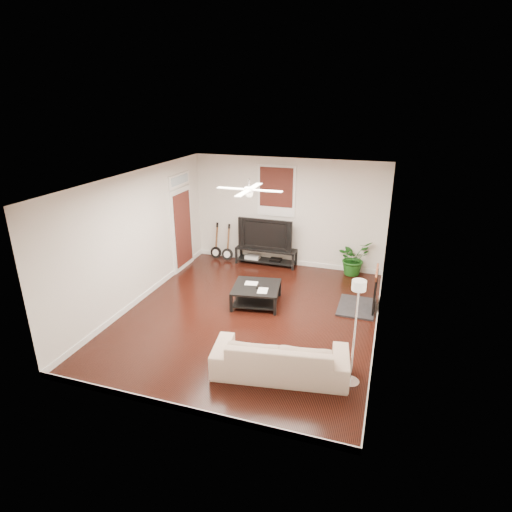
{
  "coord_description": "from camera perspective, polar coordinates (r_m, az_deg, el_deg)",
  "views": [
    {
      "loc": [
        2.5,
        -7.23,
        4.2
      ],
      "look_at": [
        0.0,
        0.4,
        1.15
      ],
      "focal_mm": 29.52,
      "sensor_mm": 36.0,
      "label": 1
    }
  ],
  "objects": [
    {
      "name": "guitar_right",
      "position": [
        11.37,
        -3.95,
        1.77
      ],
      "size": [
        0.32,
        0.23,
        1.0
      ],
      "primitive_type": null,
      "rotation": [
        0.0,
        0.0,
        0.03
      ],
      "color": "black",
      "rests_on": "floor"
    },
    {
      "name": "potted_plant",
      "position": [
        10.76,
        13.05,
        -0.24
      ],
      "size": [
        1.02,
        1.04,
        0.87
      ],
      "primitive_type": "imported",
      "rotation": [
        0.0,
        0.0,
        0.89
      ],
      "color": "#195418",
      "rests_on": "floor"
    },
    {
      "name": "sofa",
      "position": [
        6.92,
        3.32,
        -13.41
      ],
      "size": [
        2.26,
        1.17,
        0.63
      ],
      "primitive_type": "imported",
      "rotation": [
        0.0,
        0.0,
        3.3
      ],
      "color": "tan",
      "rests_on": "floor"
    },
    {
      "name": "window_back",
      "position": [
        10.81,
        2.77,
        8.77
      ],
      "size": [
        1.0,
        0.06,
        1.3
      ],
      "primitive_type": "cube",
      "color": "black",
      "rests_on": "wall_back"
    },
    {
      "name": "room",
      "position": [
        8.15,
        -0.88,
        0.69
      ],
      "size": [
        5.01,
        6.01,
        2.81
      ],
      "color": "black",
      "rests_on": "ground"
    },
    {
      "name": "guitar_left",
      "position": [
        11.53,
        -5.51,
        1.99
      ],
      "size": [
        0.32,
        0.24,
        1.0
      ],
      "primitive_type": null,
      "rotation": [
        0.0,
        0.0,
        -0.07
      ],
      "color": "black",
      "rests_on": "floor"
    },
    {
      "name": "ceiling_fan",
      "position": [
        7.81,
        -0.93,
        8.99
      ],
      "size": [
        1.24,
        1.24,
        0.32
      ],
      "primitive_type": null,
      "color": "white",
      "rests_on": "ceiling"
    },
    {
      "name": "fireplace",
      "position": [
        9.04,
        14.63,
        -4.35
      ],
      "size": [
        0.8,
        1.1,
        0.92
      ],
      "primitive_type": "cube",
      "color": "black",
      "rests_on": "floor"
    },
    {
      "name": "tv",
      "position": [
        10.99,
        1.43,
        3.11
      ],
      "size": [
        1.44,
        0.19,
        0.83
      ],
      "primitive_type": "imported",
      "color": "black",
      "rests_on": "tv_stand"
    },
    {
      "name": "brick_accent",
      "position": [
        8.69,
        17.07,
        1.06
      ],
      "size": [
        0.02,
        2.2,
        2.8
      ],
      "primitive_type": "cube",
      "color": "brown",
      "rests_on": "floor"
    },
    {
      "name": "door_left",
      "position": [
        10.8,
        -10.0,
        4.63
      ],
      "size": [
        0.08,
        1.0,
        2.5
      ],
      "primitive_type": "cube",
      "color": "white",
      "rests_on": "wall_left"
    },
    {
      "name": "tv_stand",
      "position": [
        11.18,
        1.37,
        -0.03
      ],
      "size": [
        1.61,
        0.43,
        0.45
      ],
      "primitive_type": "cube",
      "color": "black",
      "rests_on": "floor"
    },
    {
      "name": "floor_lamp",
      "position": [
        6.56,
        13.19,
        -10.23
      ],
      "size": [
        0.33,
        0.33,
        1.76
      ],
      "primitive_type": null,
      "rotation": [
        0.0,
        0.0,
        0.16
      ],
      "color": "white",
      "rests_on": "floor"
    },
    {
      "name": "coffee_table",
      "position": [
        9.09,
        0.05,
        -5.27
      ],
      "size": [
        1.12,
        1.12,
        0.41
      ],
      "primitive_type": "cube",
      "rotation": [
        0.0,
        0.0,
        0.16
      ],
      "color": "black",
      "rests_on": "floor"
    }
  ]
}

